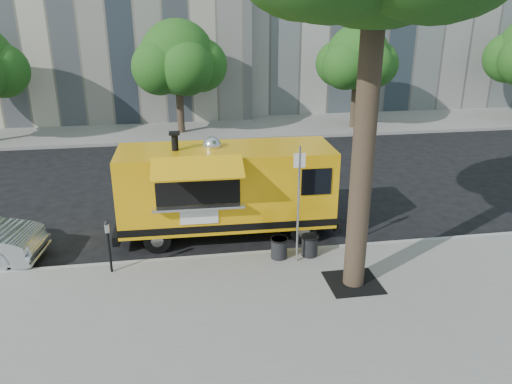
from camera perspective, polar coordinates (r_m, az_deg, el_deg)
ground at (r=13.94m, az=-3.13°, el=-5.89°), size 120.00×120.00×0.00m
sidewalk at (r=10.49m, az=-0.64°, el=-15.19°), size 60.00×6.00×0.15m
curb at (r=13.08m, az=-2.68°, el=-7.39°), size 60.00×0.14×0.16m
far_sidewalk at (r=26.66m, az=-6.37°, el=7.16°), size 60.00×5.00×0.15m
tree_well at (r=12.00m, az=11.03°, el=-10.12°), size 1.20×1.20×0.02m
far_tree_b at (r=25.23m, az=-8.95°, el=14.95°), size 3.60×3.60×5.50m
far_tree_c at (r=26.61m, az=11.52°, el=14.82°), size 3.24×3.24×5.21m
sign_post at (r=12.04m, az=4.87°, el=-0.71°), size 0.28×0.06×3.00m
parking_meter at (r=12.36m, az=-16.52°, el=-5.34°), size 0.11×0.11×1.33m
food_truck at (r=13.90m, az=-3.49°, el=0.44°), size 6.23×2.91×3.04m
trash_bin_left at (r=12.76m, az=2.65°, el=-6.33°), size 0.45×0.45×0.54m
trash_bin_right at (r=12.93m, az=6.15°, el=-6.03°), size 0.45×0.45×0.54m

